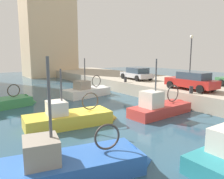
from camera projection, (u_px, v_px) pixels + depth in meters
The scene contains 13 objects.
water_surface at pixel (95, 118), 14.58m from camera, with size 80.00×80.00×0.00m, color #2D5166.
quay_wall at pixel (199, 92), 21.01m from camera, with size 9.00×56.00×1.20m, color #ADA08C.
fishing_boat_yellow at pixel (74, 123), 13.32m from camera, with size 5.94×2.53×4.19m.
fishing_boat_green at pixel (0, 107), 17.23m from camera, with size 6.14×2.92×4.76m.
fishing_boat_white at pixel (89, 95), 22.28m from camera, with size 5.70×2.82×4.63m.
fishing_boat_red at pixel (163, 112), 15.63m from camera, with size 5.67×2.00×4.64m.
fishing_boat_blue at pixel (78, 173), 7.79m from camera, with size 6.19×2.97×4.97m.
parked_car_red at pixel (192, 81), 18.41m from camera, with size 1.94×4.32×1.49m.
parked_car_silver at pixel (137, 73), 25.45m from camera, with size 2.37×4.28×1.37m.
mooring_bollard_south at pixel (191, 90), 16.90m from camera, with size 0.28×0.28×0.55m, color #2D2D33.
mooring_bollard_mid at pixel (125, 79), 23.35m from camera, with size 0.28×0.28×0.55m, color #2D2D33.
quay_streetlamp at pixel (191, 51), 23.04m from camera, with size 0.36×0.36×4.83m.
waterfront_building_central at pixel (49, 35), 39.75m from camera, with size 8.87×6.28×14.71m.
Camera 1 is at (-7.17, -12.16, 4.27)m, focal length 35.73 mm.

